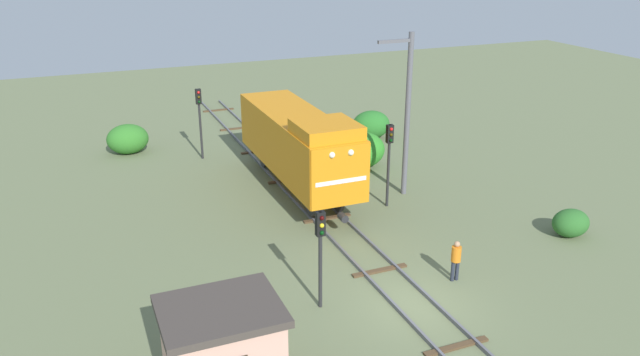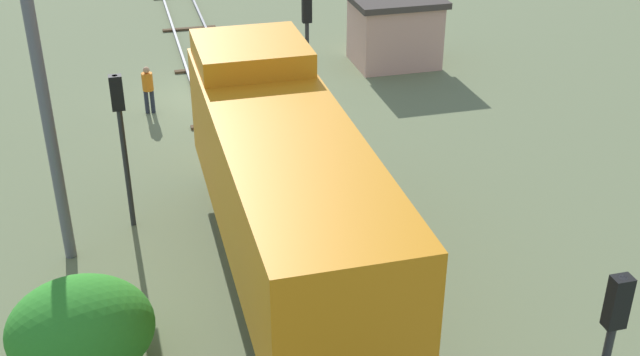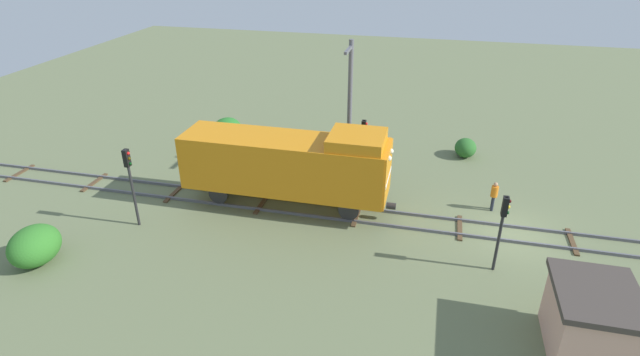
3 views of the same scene
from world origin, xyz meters
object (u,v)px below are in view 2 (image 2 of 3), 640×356
(locomotive, at_px, (283,177))
(worker_near_track, at_px, (148,86))
(traffic_signal_far, at_px, (608,347))
(catenary_mast, at_px, (45,90))
(traffic_signal_mid, at_px, (121,124))
(relay_hut, at_px, (395,30))
(traffic_signal_near, at_px, (307,29))

(locomotive, height_order, worker_near_track, locomotive)
(traffic_signal_far, xyz_separation_m, catenary_mast, (8.54, -9.56, 1.45))
(traffic_signal_mid, relative_size, relay_hut, 1.21)
(locomotive, distance_m, traffic_signal_far, 8.06)
(traffic_signal_mid, height_order, traffic_signal_far, traffic_signal_far)
(locomotive, distance_m, worker_near_track, 11.37)
(relay_hut, bearing_deg, locomotive, 61.10)
(worker_near_track, distance_m, relay_hut, 10.25)
(locomotive, xyz_separation_m, traffic_signal_mid, (3.40, -3.50, 0.17))
(traffic_signal_mid, xyz_separation_m, catenary_mast, (1.54, 1.15, 1.51))
(locomotive, height_order, traffic_signal_mid, locomotive)
(worker_near_track, xyz_separation_m, catenary_mast, (2.54, 8.62, 3.45))
(traffic_signal_mid, xyz_separation_m, worker_near_track, (-1.00, -7.47, -1.95))
(traffic_signal_far, bearing_deg, catenary_mast, -48.22)
(traffic_signal_mid, height_order, relay_hut, traffic_signal_mid)
(traffic_signal_mid, distance_m, relay_hut, 14.94)
(traffic_signal_mid, height_order, worker_near_track, traffic_signal_mid)
(traffic_signal_near, height_order, relay_hut, traffic_signal_near)
(locomotive, height_order, relay_hut, locomotive)
(worker_near_track, distance_m, catenary_mast, 9.63)
(traffic_signal_far, relative_size, relay_hut, 1.23)
(locomotive, bearing_deg, catenary_mast, -25.43)
(catenary_mast, distance_m, relay_hut, 17.04)
(relay_hut, bearing_deg, worker_near_track, 14.81)
(catenary_mast, bearing_deg, traffic_signal_far, 131.78)
(traffic_signal_mid, distance_m, catenary_mast, 2.44)
(locomotive, bearing_deg, traffic_signal_near, -106.63)
(traffic_signal_near, relative_size, catenary_mast, 0.45)
(traffic_signal_near, relative_size, traffic_signal_far, 0.88)
(traffic_signal_near, bearing_deg, locomotive, 73.37)
(traffic_signal_mid, height_order, catenary_mast, catenary_mast)
(worker_near_track, bearing_deg, traffic_signal_near, -127.20)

